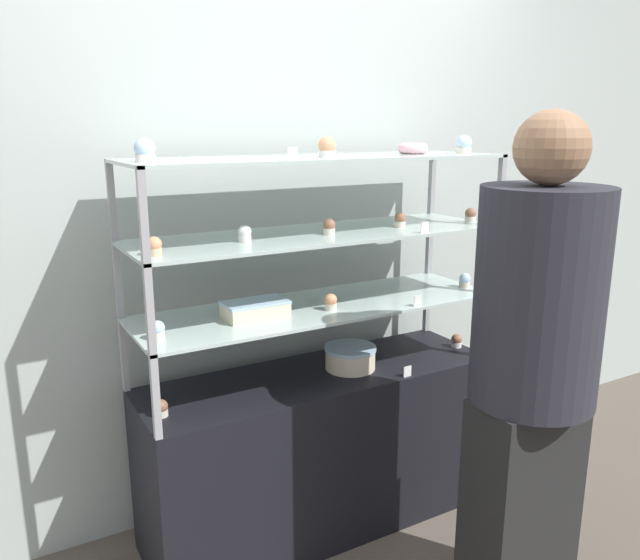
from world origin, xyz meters
TOP-DOWN VIEW (x-y plane):
  - ground_plane at (0.00, 0.00)m, footprint 20.00×20.00m
  - back_wall at (0.00, 0.37)m, footprint 8.00×0.05m
  - display_base at (0.00, 0.00)m, footprint 1.47×0.46m
  - display_riser_lower at (0.00, 0.00)m, footprint 1.47×0.46m
  - display_riser_middle at (0.00, 0.00)m, footprint 1.47×0.46m
  - display_riser_upper at (0.00, 0.00)m, footprint 1.47×0.46m
  - layer_cake_centerpiece at (0.13, -0.02)m, footprint 0.21×0.21m
  - sheet_cake_frosted at (-0.29, -0.02)m, footprint 0.24×0.14m
  - cupcake_0 at (-0.67, -0.06)m, footprint 0.05×0.05m
  - cupcake_1 at (0.69, -0.04)m, footprint 0.05×0.05m
  - price_tag_0 at (0.28, -0.21)m, footprint 0.04×0.00m
  - cupcake_2 at (-0.67, -0.09)m, footprint 0.05×0.05m
  - cupcake_3 at (0.00, -0.08)m, footprint 0.05×0.05m
  - cupcake_4 at (0.69, -0.08)m, footprint 0.05×0.05m
  - price_tag_1 at (0.32, -0.21)m, footprint 0.04×0.00m
  - cupcake_5 at (-0.67, -0.12)m, footprint 0.05×0.05m
  - cupcake_6 at (-0.33, -0.04)m, footprint 0.05×0.05m
  - cupcake_7 at (0.01, -0.06)m, footprint 0.05×0.05m
  - cupcake_8 at (0.35, -0.05)m, footprint 0.05×0.05m
  - cupcake_9 at (0.69, -0.08)m, footprint 0.05×0.05m
  - price_tag_2 at (0.34, -0.21)m, footprint 0.04×0.00m
  - cupcake_10 at (-0.66, -0.05)m, footprint 0.07×0.07m
  - cupcake_11 at (-0.01, -0.07)m, footprint 0.07×0.07m
  - cupcake_12 at (0.66, -0.05)m, footprint 0.07×0.07m
  - price_tag_3 at (-0.22, -0.21)m, footprint 0.04×0.00m
  - donut_glazed at (0.44, 0.01)m, footprint 0.12×0.12m
  - customer_figure at (0.35, -0.77)m, footprint 0.40×0.40m

SIDE VIEW (x-z plane):
  - ground_plane at x=0.00m, z-range 0.00..0.00m
  - display_base at x=0.00m, z-range 0.00..0.69m
  - price_tag_0 at x=0.28m, z-range 0.69..0.73m
  - cupcake_0 at x=-0.67m, z-range 0.68..0.75m
  - cupcake_1 at x=0.69m, z-range 0.68..0.75m
  - layer_cake_centerpiece at x=0.13m, z-range 0.69..0.78m
  - customer_figure at x=0.35m, z-range 0.06..1.77m
  - display_riser_lower at x=0.00m, z-range 0.81..1.10m
  - price_tag_1 at x=0.32m, z-range 0.98..1.02m
  - cupcake_2 at x=-0.67m, z-range 0.97..1.04m
  - cupcake_3 at x=0.00m, z-range 0.97..1.04m
  - cupcake_4 at x=0.69m, z-range 0.97..1.04m
  - sheet_cake_frosted at x=-0.29m, z-range 0.98..1.04m
  - display_riser_middle at x=0.00m, z-range 1.10..1.39m
  - price_tag_2 at x=0.34m, z-range 1.26..1.31m
  - cupcake_5 at x=-0.67m, z-range 1.26..1.32m
  - cupcake_6 at x=-0.33m, z-range 1.26..1.32m
  - cupcake_7 at x=0.01m, z-range 1.26..1.32m
  - cupcake_8 at x=0.35m, z-range 1.26..1.32m
  - cupcake_9 at x=0.69m, z-range 1.26..1.32m
  - back_wall at x=0.00m, z-range 0.00..2.60m
  - display_riser_upper at x=0.00m, z-range 1.39..1.68m
  - donut_glazed at x=0.44m, z-range 1.55..1.60m
  - price_tag_3 at x=-0.22m, z-range 1.55..1.60m
  - cupcake_10 at x=-0.66m, z-range 1.55..1.62m
  - cupcake_11 at x=-0.01m, z-range 1.55..1.62m
  - cupcake_12 at x=0.66m, z-range 1.55..1.62m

